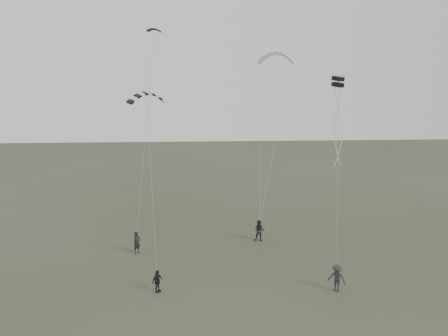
{
  "coord_description": "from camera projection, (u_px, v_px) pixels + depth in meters",
  "views": [
    {
      "loc": [
        -1.01,
        -30.42,
        14.55
      ],
      "look_at": [
        1.13,
        5.13,
        7.14
      ],
      "focal_mm": 35.0,
      "sensor_mm": 36.0,
      "label": 1
    }
  ],
  "objects": [
    {
      "name": "kite_striped",
      "position": [
        147.0,
        93.0,
        35.07
      ],
      "size": [
        3.25,
        2.55,
        1.37
      ],
      "primitive_type": null,
      "rotation": [
        0.19,
        0.0,
        0.55
      ],
      "color": "black",
      "rests_on": "flyer_center"
    },
    {
      "name": "kite_box",
      "position": [
        338.0,
        82.0,
        32.55
      ],
      "size": [
        1.02,
        1.05,
        0.84
      ],
      "primitive_type": null,
      "rotation": [
        0.16,
        0.0,
        0.6
      ],
      "color": "black",
      "rests_on": "flyer_far"
    },
    {
      "name": "ground",
      "position": [
        213.0,
        275.0,
        32.75
      ],
      "size": [
        140.0,
        140.0,
        0.0
      ],
      "primitive_type": "plane",
      "color": "#353D26",
      "rests_on": "ground"
    },
    {
      "name": "kite_dark_small",
      "position": [
        154.0,
        29.0,
        41.26
      ],
      "size": [
        1.51,
        1.16,
        0.6
      ],
      "primitive_type": null,
      "rotation": [
        0.36,
        0.0,
        0.48
      ],
      "color": "black",
      "rests_on": "flyer_left"
    },
    {
      "name": "kite_pale_large",
      "position": [
        276.0,
        54.0,
        44.02
      ],
      "size": [
        3.61,
        1.05,
        1.63
      ],
      "primitive_type": null,
      "rotation": [
        0.17,
        0.0,
        -0.0
      ],
      "color": "#A1A4A6",
      "rests_on": "flyer_right"
    },
    {
      "name": "flyer_far",
      "position": [
        337.0,
        278.0,
        30.09
      ],
      "size": [
        1.45,
        1.32,
        1.95
      ],
      "primitive_type": "imported",
      "rotation": [
        0.0,
        0.0,
        -0.62
      ],
      "color": "#28272D",
      "rests_on": "ground"
    },
    {
      "name": "flyer_left",
      "position": [
        137.0,
        242.0,
        36.65
      ],
      "size": [
        0.8,
        0.82,
        1.9
      ],
      "primitive_type": "imported",
      "rotation": [
        0.0,
        0.0,
        0.87
      ],
      "color": "black",
      "rests_on": "ground"
    },
    {
      "name": "flyer_center",
      "position": [
        157.0,
        281.0,
        30.02
      ],
      "size": [
        0.9,
        0.97,
        1.6
      ],
      "primitive_type": "imported",
      "rotation": [
        0.0,
        0.0,
        0.88
      ],
      "color": "black",
      "rests_on": "ground"
    },
    {
      "name": "flyer_right",
      "position": [
        259.0,
        231.0,
        39.36
      ],
      "size": [
        1.11,
        0.96,
        1.96
      ],
      "primitive_type": "imported",
      "rotation": [
        0.0,
        0.0,
        -0.27
      ],
      "color": "black",
      "rests_on": "ground"
    }
  ]
}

